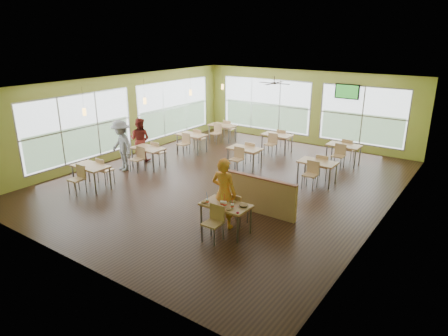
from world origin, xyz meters
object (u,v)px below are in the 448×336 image
(main_table, at_px, (226,209))
(food_basket, at_px, (244,205))
(half_wall_divider, at_px, (256,194))
(man_plaid, at_px, (224,193))

(main_table, height_order, food_basket, main_table)
(half_wall_divider, bearing_deg, food_basket, -71.97)
(man_plaid, bearing_deg, half_wall_divider, -106.15)
(man_plaid, bearing_deg, food_basket, 165.31)
(half_wall_divider, relative_size, man_plaid, 1.31)
(half_wall_divider, relative_size, food_basket, 10.66)
(man_plaid, bearing_deg, main_table, 127.35)
(main_table, distance_m, man_plaid, 0.42)
(man_plaid, xyz_separation_m, food_basket, (0.64, -0.10, -0.14))
(man_plaid, distance_m, food_basket, 0.66)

